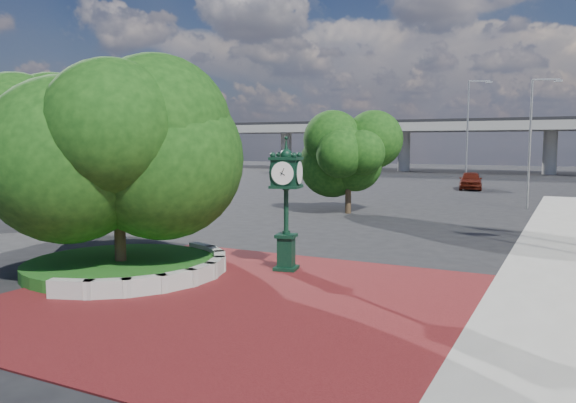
{
  "coord_description": "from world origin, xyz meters",
  "views": [
    {
      "loc": [
        8.06,
        -13.54,
        4.21
      ],
      "look_at": [
        0.37,
        1.5,
        2.45
      ],
      "focal_mm": 35.0,
      "sensor_mm": 36.0,
      "label": 1
    }
  ],
  "objects_px": {
    "post_clock": "(286,199)",
    "parked_car": "(471,180)",
    "street_lamp_far": "(470,124)",
    "street_lamp_near": "(534,133)"
  },
  "relations": [
    {
      "from": "post_clock",
      "to": "parked_car",
      "type": "bearing_deg",
      "value": 90.07
    },
    {
      "from": "parked_car",
      "to": "street_lamp_far",
      "type": "distance_m",
      "value": 7.73
    },
    {
      "from": "parked_car",
      "to": "street_lamp_near",
      "type": "distance_m",
      "value": 15.77
    },
    {
      "from": "post_clock",
      "to": "street_lamp_near",
      "type": "distance_m",
      "value": 23.7
    },
    {
      "from": "street_lamp_far",
      "to": "post_clock",
      "type": "bearing_deg",
      "value": -88.45
    },
    {
      "from": "street_lamp_near",
      "to": "street_lamp_far",
      "type": "distance_m",
      "value": 20.85
    },
    {
      "from": "post_clock",
      "to": "parked_car",
      "type": "relative_size",
      "value": 0.9
    },
    {
      "from": "post_clock",
      "to": "street_lamp_near",
      "type": "bearing_deg",
      "value": 75.43
    },
    {
      "from": "post_clock",
      "to": "street_lamp_near",
      "type": "height_order",
      "value": "street_lamp_near"
    },
    {
      "from": "street_lamp_near",
      "to": "post_clock",
      "type": "bearing_deg",
      "value": -104.57
    }
  ]
}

